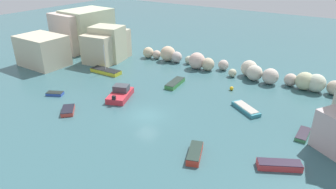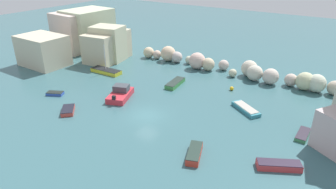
# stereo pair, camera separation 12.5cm
# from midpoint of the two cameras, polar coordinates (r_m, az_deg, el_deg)

# --- Properties ---
(cove_water) EXTENTS (160.00, 160.00, 0.00)m
(cove_water) POSITION_cam_midpoint_polar(r_m,az_deg,el_deg) (36.10, -3.95, -4.01)
(cove_water) COLOR #38636A
(cove_water) RESTS_ON ground
(cliff_headland_left) EXTENTS (16.72, 19.97, 7.81)m
(cliff_headland_left) POSITION_cam_midpoint_polar(r_m,az_deg,el_deg) (60.42, -15.67, 10.37)
(cliff_headland_left) COLOR beige
(cliff_headland_left) RESTS_ON ground
(rock_breakwater) EXTENTS (33.14, 4.17, 2.76)m
(rock_breakwater) POSITION_cam_midpoint_polar(r_m,az_deg,el_deg) (49.09, 12.41, 4.98)
(rock_breakwater) COLOR beige
(rock_breakwater) RESTS_ON ground
(channel_buoy) EXTENTS (0.56, 0.56, 0.56)m
(channel_buoy) POSITION_cam_midpoint_polar(r_m,az_deg,el_deg) (43.54, 12.07, 1.13)
(channel_buoy) COLOR gold
(channel_buoy) RESTS_ON cove_water
(moored_boat_0) EXTENTS (1.85, 4.31, 0.61)m
(moored_boat_0) POSITION_cam_midpoint_polar(r_m,az_deg,el_deg) (44.31, 1.45, 2.17)
(moored_boat_0) COLOR #3E8E45
(moored_boat_0) RESTS_ON cove_water
(moored_boat_1) EXTENTS (3.84, 5.05, 1.63)m
(moored_boat_1) POSITION_cam_midpoint_polar(r_m,az_deg,el_deg) (40.73, -8.92, 0.15)
(moored_boat_1) COLOR red
(moored_boat_1) RESTS_ON cove_water
(moored_boat_2) EXTENTS (2.78, 2.81, 0.53)m
(moored_boat_2) POSITION_cam_midpoint_polar(r_m,az_deg,el_deg) (38.62, -18.35, -2.84)
(moored_boat_2) COLOR #C14037
(moored_boat_2) RESTS_ON cove_water
(moored_boat_3) EXTENTS (2.27, 3.55, 0.71)m
(moored_boat_3) POSITION_cam_midpoint_polar(r_m,az_deg,el_deg) (29.15, 5.16, -11.03)
(moored_boat_3) COLOR #BE3929
(moored_boat_3) RESTS_ON cove_water
(moored_boat_4) EXTENTS (5.33, 1.92, 4.71)m
(moored_boat_4) POSITION_cam_midpoint_polar(r_m,az_deg,el_deg) (50.05, -11.59, 4.40)
(moored_boat_4) COLOR yellow
(moored_boat_4) RESTS_ON cove_water
(moored_boat_5) EXTENTS (1.12, 3.02, 0.41)m
(moored_boat_5) POSITION_cam_midpoint_polar(r_m,az_deg,el_deg) (35.09, 24.30, -6.93)
(moored_boat_5) COLOR #3D8252
(moored_boat_5) RESTS_ON cove_water
(moored_boat_6) EXTENTS (4.27, 3.51, 0.55)m
(moored_boat_6) POSITION_cam_midpoint_polar(r_m,az_deg,el_deg) (38.21, 14.64, -2.65)
(moored_boat_6) COLOR teal
(moored_boat_6) RESTS_ON cove_water
(moored_boat_7) EXTENTS (2.44, 1.94, 0.42)m
(moored_boat_7) POSITION_cam_midpoint_polar(r_m,az_deg,el_deg) (44.02, -20.55, 0.20)
(moored_boat_7) COLOR #3151B1
(moored_boat_7) RESTS_ON cove_water
(moored_boat_9) EXTENTS (3.98, 2.89, 0.67)m
(moored_boat_9) POSITION_cam_midpoint_polar(r_m,az_deg,el_deg) (29.37, 20.39, -12.47)
(moored_boat_9) COLOR #C4373B
(moored_boat_9) RESTS_ON cove_water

